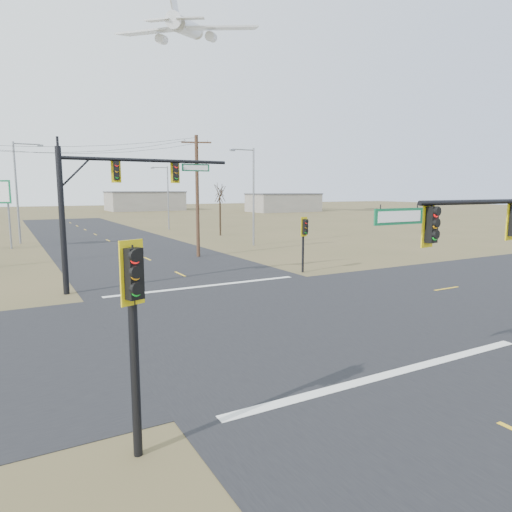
{
  "coord_description": "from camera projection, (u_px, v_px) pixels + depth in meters",
  "views": [
    {
      "loc": [
        -10.4,
        -17.31,
        5.74
      ],
      "look_at": [
        -0.19,
        1.0,
        2.68
      ],
      "focal_mm": 32.0,
      "sensor_mm": 36.0,
      "label": 1
    }
  ],
  "objects": [
    {
      "name": "warehouse_right",
      "position": [
        283.0,
        203.0,
        120.45
      ],
      "size": [
        18.0,
        10.0,
        4.5
      ],
      "primitive_type": "cube",
      "color": "gray",
      "rests_on": "ground"
    },
    {
      "name": "mast_arm_near",
      "position": [
        511.0,
        232.0,
        15.08
      ],
      "size": [
        10.32,
        0.48,
        5.96
      ],
      "rotation": [
        0.0,
        0.0,
        0.15
      ],
      "color": "black",
      "rests_on": "ground"
    },
    {
      "name": "streetlight_b",
      "position": [
        167.0,
        194.0,
        65.81
      ],
      "size": [
        2.53,
        0.27,
        9.08
      ],
      "rotation": [
        0.0,
        0.0,
        -0.09
      ],
      "color": "gray",
      "rests_on": "ground"
    },
    {
      "name": "streetlight_a",
      "position": [
        252.0,
        191.0,
        46.6
      ],
      "size": [
        2.77,
        0.34,
        9.91
      ],
      "rotation": [
        0.0,
        0.0,
        0.19
      ],
      "color": "gray",
      "rests_on": "ground"
    },
    {
      "name": "bare_tree_d",
      "position": [
        220.0,
        190.0,
        69.78
      ],
      "size": [
        3.5,
        3.5,
        7.17
      ],
      "rotation": [
        0.0,
        0.0,
        -0.36
      ],
      "color": "black",
      "rests_on": "ground"
    },
    {
      "name": "warehouse_mid",
      "position": [
        145.0,
        201.0,
        127.55
      ],
      "size": [
        20.0,
        12.0,
        5.0
      ],
      "primitive_type": "cube",
      "color": "gray",
      "rests_on": "ground"
    },
    {
      "name": "stop_bar_far",
      "position": [
        206.0,
        286.0,
        27.28
      ],
      "size": [
        12.0,
        0.4,
        0.01
      ],
      "primitive_type": "cube",
      "color": "silver",
      "rests_on": "road_ns"
    },
    {
      "name": "stop_bar_near",
      "position": [
        393.0,
        373.0,
        14.31
      ],
      "size": [
        12.0,
        0.4,
        0.01
      ],
      "primitive_type": "cube",
      "color": "silver",
      "rests_on": "road_ns"
    },
    {
      "name": "pedestal_signal_sw",
      "position": [
        134.0,
        304.0,
        9.35
      ],
      "size": [
        0.66,
        0.58,
        4.76
      ],
      "rotation": [
        0.0,
        0.0,
        0.35
      ],
      "color": "black",
      "rests_on": "ground"
    },
    {
      "name": "streetlight_c",
      "position": [
        19.0,
        187.0,
        48.32
      ],
      "size": [
        2.98,
        0.28,
        10.73
      ],
      "rotation": [
        0.0,
        0.0,
        0.03
      ],
      "color": "gray",
      "rests_on": "ground"
    },
    {
      "name": "jet_airliner",
      "position": [
        186.0,
        27.0,
        89.47
      ],
      "size": [
        26.43,
        26.63,
        11.96
      ],
      "rotation": [
        0.0,
        -0.2,
        0.91
      ],
      "color": "silver"
    },
    {
      "name": "bare_tree_c",
      "position": [
        220.0,
        193.0,
        57.02
      ],
      "size": [
        3.76,
        3.76,
        6.74
      ],
      "rotation": [
        0.0,
        0.0,
        0.42
      ],
      "color": "black",
      "rests_on": "ground"
    },
    {
      "name": "ground",
      "position": [
        270.0,
        317.0,
        20.8
      ],
      "size": [
        320.0,
        320.0,
        0.0
      ],
      "primitive_type": "plane",
      "color": "brown",
      "rests_on": "ground"
    },
    {
      "name": "utility_pole_near",
      "position": [
        197.0,
        195.0,
        38.63
      ],
      "size": [
        2.37,
        1.04,
        10.25
      ],
      "rotation": [
        0.0,
        0.0,
        -0.38
      ],
      "color": "#492D1F",
      "rests_on": "ground"
    },
    {
      "name": "road_ns",
      "position": [
        270.0,
        316.0,
        20.8
      ],
      "size": [
        14.0,
        160.0,
        0.02
      ],
      "primitive_type": "cube",
      "color": "black",
      "rests_on": "ground"
    },
    {
      "name": "pedestal_signal_ne",
      "position": [
        305.0,
        231.0,
        31.44
      ],
      "size": [
        0.6,
        0.51,
        3.91
      ],
      "rotation": [
        0.0,
        0.0,
        0.12
      ],
      "color": "black",
      "rests_on": "ground"
    },
    {
      "name": "road_ew",
      "position": [
        270.0,
        316.0,
        20.8
      ],
      "size": [
        160.0,
        14.0,
        0.02
      ],
      "primitive_type": "cube",
      "color": "black",
      "rests_on": "ground"
    },
    {
      "name": "mast_arm_far",
      "position": [
        113.0,
        190.0,
        25.82
      ],
      "size": [
        9.92,
        0.51,
        8.03
      ],
      "rotation": [
        0.0,
        0.0,
        -0.21
      ],
      "color": "black",
      "rests_on": "ground"
    }
  ]
}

